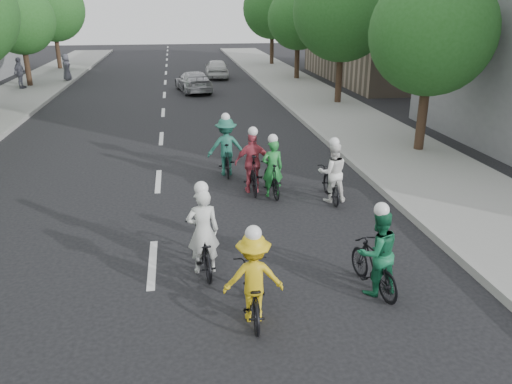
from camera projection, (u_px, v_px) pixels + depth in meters
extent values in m
plane|color=black|center=(152.00, 264.00, 9.83)|extent=(120.00, 120.00, 0.00)
cube|color=gray|center=(361.00, 129.00, 20.23)|extent=(4.00, 80.00, 0.15)
cube|color=#999993|center=(315.00, 130.00, 19.94)|extent=(0.18, 80.00, 0.18)
cube|color=gray|center=(406.00, 18.00, 32.98)|extent=(10.00, 14.00, 8.00)
cylinder|color=black|center=(28.00, 69.00, 30.40)|extent=(0.32, 0.32, 2.27)
sphere|color=#22561C|center=(20.00, 20.00, 29.40)|extent=(4.00, 4.00, 4.00)
cylinder|color=black|center=(58.00, 54.00, 38.68)|extent=(0.32, 0.32, 2.48)
sphere|color=#22561C|center=(52.00, 9.00, 37.53)|extent=(4.80, 4.80, 4.80)
cylinder|color=black|center=(422.00, 120.00, 16.83)|extent=(0.32, 0.32, 2.27)
sphere|color=#22561C|center=(432.00, 32.00, 15.84)|extent=(4.00, 4.00, 4.00)
cylinder|color=black|center=(339.00, 80.00, 25.12)|extent=(0.32, 0.32, 2.48)
sphere|color=#22561C|center=(343.00, 11.00, 23.96)|extent=(4.80, 4.80, 4.80)
cylinder|color=black|center=(297.00, 63.00, 33.47)|extent=(0.32, 0.32, 2.27)
sphere|color=#22561C|center=(298.00, 18.00, 32.47)|extent=(4.00, 4.00, 4.00)
cylinder|color=black|center=(272.00, 50.00, 41.75)|extent=(0.32, 0.32, 2.48)
sphere|color=#22561C|center=(272.00, 9.00, 40.60)|extent=(4.80, 4.80, 4.80)
imported|color=black|center=(374.00, 266.00, 8.81)|extent=(0.69, 1.59, 0.92)
imported|color=#16633E|center=(378.00, 253.00, 8.61)|extent=(0.85, 0.71, 1.56)
sphere|color=white|center=(382.00, 210.00, 8.32)|extent=(0.26, 0.26, 0.26)
imported|color=black|center=(331.00, 184.00, 12.97)|extent=(0.64, 1.61, 0.83)
imported|color=white|center=(333.00, 172.00, 12.76)|extent=(0.78, 0.63, 1.55)
sphere|color=white|center=(334.00, 142.00, 12.48)|extent=(0.26, 0.26, 0.26)
imported|color=black|center=(226.00, 157.00, 14.96)|extent=(0.48, 1.67, 1.00)
imported|color=#226654|center=(226.00, 147.00, 14.74)|extent=(1.12, 0.65, 1.72)
sphere|color=white|center=(226.00, 117.00, 14.43)|extent=(0.26, 0.26, 0.26)
imported|color=black|center=(253.00, 292.00, 8.09)|extent=(0.64, 1.62, 0.84)
imported|color=gold|center=(253.00, 278.00, 7.88)|extent=(1.00, 0.61, 1.50)
sphere|color=white|center=(253.00, 233.00, 7.61)|extent=(0.26, 0.26, 0.26)
imported|color=black|center=(252.00, 171.00, 13.55)|extent=(0.58, 1.84, 1.10)
imported|color=#C9475A|center=(253.00, 163.00, 13.35)|extent=(0.99, 0.44, 1.66)
sphere|color=white|center=(253.00, 131.00, 13.05)|extent=(0.26, 0.26, 0.26)
imported|color=black|center=(272.00, 178.00, 13.28)|extent=(0.54, 1.56, 0.92)
imported|color=#248737|center=(273.00, 168.00, 13.08)|extent=(0.59, 0.41, 1.54)
sphere|color=white|center=(273.00, 139.00, 12.80)|extent=(0.26, 0.26, 0.26)
imported|color=black|center=(203.00, 249.00, 9.52)|extent=(0.70, 1.67, 0.86)
imported|color=silver|center=(203.00, 231.00, 9.28)|extent=(0.64, 0.45, 1.67)
sphere|color=white|center=(201.00, 188.00, 8.98)|extent=(0.26, 0.26, 0.26)
imported|color=#A6A6AA|center=(193.00, 82.00, 29.16)|extent=(2.32, 4.31, 1.19)
imported|color=silver|center=(217.00, 68.00, 34.79)|extent=(1.66, 3.85, 1.29)
imported|color=#4E4E5B|center=(20.00, 73.00, 29.34)|extent=(0.69, 1.13, 1.79)
imported|color=#4F4E5B|center=(66.00, 67.00, 32.44)|extent=(0.78, 0.95, 1.68)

